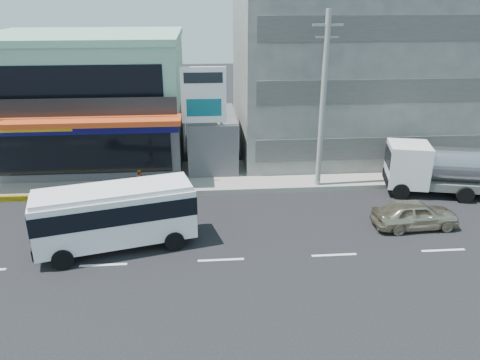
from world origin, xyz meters
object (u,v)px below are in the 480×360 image
object	(u,v)px
shop_building	(90,102)
tanker_truck	(449,169)
minibus	(115,213)
utility_pole_near	(323,103)
sedan	(415,214)
motorcycle_rider	(142,193)
satellite_dish	(212,117)
billboard	(204,102)
concrete_building	(355,51)

from	to	relation	value
shop_building	tanker_truck	xyz separation A→B (m)	(21.11, -7.89, -2.44)
shop_building	minibus	distance (m)	13.10
utility_pole_near	sedan	distance (m)	7.68
minibus	motorcycle_rider	bearing A→B (deg)	82.88
minibus	motorcycle_rider	xyz separation A→B (m)	(0.58, 4.64, -1.08)
utility_pole_near	motorcycle_rider	size ratio (longest dim) A/B	5.08
shop_building	tanker_truck	size ratio (longest dim) A/B	1.62
sedan	tanker_truck	bearing A→B (deg)	-45.37
shop_building	satellite_dish	xyz separation A→B (m)	(8.00, -2.95, -0.42)
billboard	sedan	distance (m)	12.95
utility_pole_near	minibus	distance (m)	12.59
concrete_building	minibus	size ratio (longest dim) A/B	2.20
billboard	tanker_truck	world-z (taller)	billboard
shop_building	satellite_dish	bearing A→B (deg)	-20.21
concrete_building	billboard	size ratio (longest dim) A/B	2.32
billboard	sedan	size ratio (longest dim) A/B	1.67
billboard	minibus	size ratio (longest dim) A/B	0.95
concrete_building	billboard	xyz separation A→B (m)	(-10.50, -5.80, -2.07)
minibus	tanker_truck	distance (m)	18.27
billboard	utility_pole_near	xyz separation A→B (m)	(6.50, -1.80, 0.22)
satellite_dish	motorcycle_rider	bearing A→B (deg)	-129.48
motorcycle_rider	utility_pole_near	bearing A→B (deg)	7.16
satellite_dish	billboard	distance (m)	2.31
tanker_truck	shop_building	bearing A→B (deg)	159.51
satellite_dish	sedan	xyz separation A→B (m)	(9.60, -8.72, -2.87)
utility_pole_near	sedan	bearing A→B (deg)	-54.85
shop_building	sedan	world-z (taller)	shop_building
concrete_building	motorcycle_rider	size ratio (longest dim) A/B	8.12
shop_building	concrete_building	xyz separation A→B (m)	(18.00, 1.05, 3.00)
utility_pole_near	shop_building	bearing A→B (deg)	154.94
tanker_truck	minibus	bearing A→B (deg)	-165.55
utility_pole_near	minibus	xyz separation A→B (m)	(-10.58, -5.90, -3.42)
utility_pole_near	tanker_truck	distance (m)	8.08
shop_building	sedan	bearing A→B (deg)	-33.53
satellite_dish	tanker_truck	size ratio (longest dim) A/B	0.20
concrete_building	motorcycle_rider	distance (m)	17.74
concrete_building	motorcycle_rider	xyz separation A→B (m)	(-14.00, -8.86, -6.35)
shop_building	motorcycle_rider	xyz separation A→B (m)	(4.00, -7.80, -3.35)
concrete_building	tanker_truck	xyz separation A→B (m)	(3.11, -8.94, -5.45)
sedan	satellite_dish	bearing A→B (deg)	45.27
shop_building	tanker_truck	world-z (taller)	shop_building
shop_building	tanker_truck	distance (m)	22.67
satellite_dish	shop_building	bearing A→B (deg)	159.79
concrete_building	motorcycle_rider	world-z (taller)	concrete_building
satellite_dish	motorcycle_rider	distance (m)	6.94
concrete_building	satellite_dish	world-z (taller)	concrete_building
satellite_dish	billboard	size ratio (longest dim) A/B	0.22
sedan	billboard	bearing A→B (deg)	53.11
minibus	tanker_truck	xyz separation A→B (m)	(17.69, 4.56, -0.18)
shop_building	utility_pole_near	distance (m)	15.50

